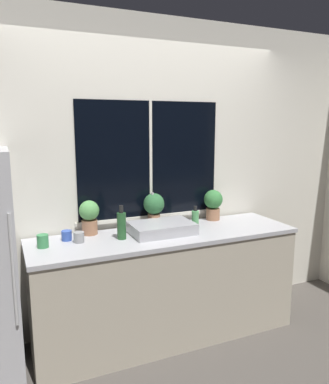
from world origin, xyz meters
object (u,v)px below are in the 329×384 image
sink (162,228)px  mug_grey (79,237)px  soap_bottle (195,219)px  mug_blue (67,236)px  potted_plant_right (213,203)px  bottle_tall (122,225)px  potted_plant_left (89,216)px  potted_plant_center (154,207)px  mug_green (43,241)px

sink → mug_grey: 0.67m
soap_bottle → mug_blue: bearing=175.2°
sink → potted_plant_right: 0.66m
bottle_tall → mug_blue: bearing=161.5°
potted_plant_left → potted_plant_center: potted_plant_center is taller
potted_plant_left → mug_grey: (-0.12, -0.18, -0.12)m
potted_plant_left → soap_bottle: potted_plant_left is taller
potted_plant_center → soap_bottle: 0.37m
sink → mug_green: sink is taller
mug_blue → mug_grey: bearing=-48.1°
soap_bottle → mug_blue: size_ratio=2.46×
potted_plant_center → mug_blue: potted_plant_center is taller
sink → soap_bottle: (0.33, 0.03, 0.04)m
potted_plant_center → bottle_tall: potted_plant_center is taller
potted_plant_left → bottle_tall: potted_plant_left is taller
bottle_tall → mug_grey: bottle_tall is taller
sink → potted_plant_right: size_ratio=1.81×
sink → potted_plant_right: (0.62, 0.21, 0.11)m
potted_plant_center → mug_blue: size_ratio=3.76×
mug_green → potted_plant_center: bearing=11.4°
mug_green → mug_blue: bearing=28.4°
mug_green → mug_grey: bearing=3.2°
soap_bottle → mug_green: size_ratio=2.01×
sink → potted_plant_center: (0.02, 0.21, 0.13)m
potted_plant_right → bottle_tall: bearing=-166.7°
potted_plant_right → bottle_tall: (-0.96, -0.23, -0.05)m
mug_green → mug_blue: 0.21m
potted_plant_right → mug_grey: bearing=-172.1°
soap_bottle → mug_blue: 1.08m
bottle_tall → mug_green: size_ratio=2.78×
sink → mug_green: (-0.94, 0.02, 0.00)m
bottle_tall → sink: bearing=2.5°
soap_bottle → bottle_tall: 0.68m
bottle_tall → mug_green: 0.59m
mug_grey → sink: bearing=-2.8°
potted_plant_right → mug_blue: (-1.37, -0.09, -0.12)m
sink → bottle_tall: (-0.35, -0.02, 0.07)m
mug_grey → potted_plant_center: bearing=14.5°
mug_green → mug_blue: (0.19, 0.10, -0.01)m
sink → bottle_tall: 0.35m
potted_plant_center → potted_plant_right: bearing=0.0°
potted_plant_right → mug_blue: size_ratio=3.58×
soap_bottle → mug_green: 1.27m
potted_plant_left → mug_grey: 0.25m
soap_bottle → bottle_tall: size_ratio=0.72×
mug_grey → mug_green: bearing=-176.8°
potted_plant_left → potted_plant_center: bearing=0.0°
potted_plant_right → mug_blue: bearing=-176.1°
mug_green → mug_blue: mug_green is taller
potted_plant_center → sink: bearing=-94.8°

